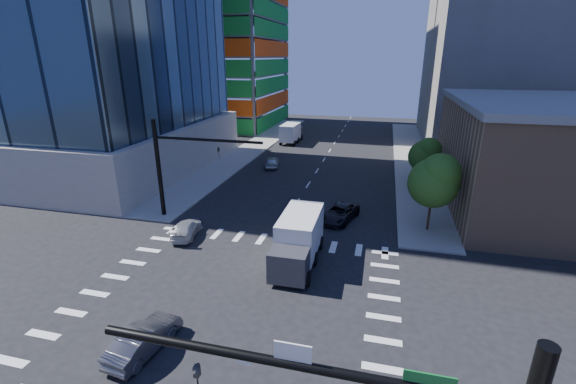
% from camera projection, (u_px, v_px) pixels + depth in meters
% --- Properties ---
extents(ground, '(160.00, 160.00, 0.00)m').
position_uv_depth(ground, '(232.00, 305.00, 23.48)').
color(ground, black).
rests_on(ground, ground).
extents(road_markings, '(20.00, 20.00, 0.01)m').
position_uv_depth(road_markings, '(232.00, 305.00, 23.48)').
color(road_markings, silver).
rests_on(road_markings, ground).
extents(sidewalk_ne, '(5.00, 60.00, 0.15)m').
position_uv_depth(sidewalk_ne, '(411.00, 158.00, 57.20)').
color(sidewalk_ne, gray).
rests_on(sidewalk_ne, ground).
extents(sidewalk_nw, '(5.00, 60.00, 0.15)m').
position_uv_depth(sidewalk_nw, '(252.00, 148.00, 62.90)').
color(sidewalk_nw, gray).
rests_on(sidewalk_nw, ground).
extents(construction_building, '(25.16, 34.50, 70.60)m').
position_uv_depth(construction_building, '(214.00, 3.00, 78.17)').
color(construction_building, slate).
rests_on(construction_building, ground).
extents(commercial_building, '(20.50, 22.50, 10.60)m').
position_uv_depth(commercial_building, '(566.00, 158.00, 36.14)').
color(commercial_building, '#987658').
rests_on(commercial_building, ground).
extents(bg_building_ne, '(24.00, 30.00, 28.00)m').
position_uv_depth(bg_building_ne, '(508.00, 58.00, 62.97)').
color(bg_building_ne, '#64605A').
rests_on(bg_building_ne, ground).
extents(signal_mast_nw, '(10.20, 0.40, 9.00)m').
position_uv_depth(signal_mast_nw, '(173.00, 161.00, 34.45)').
color(signal_mast_nw, black).
rests_on(signal_mast_nw, sidewalk_nw).
extents(tree_south, '(4.16, 4.16, 6.82)m').
position_uv_depth(tree_south, '(435.00, 180.00, 31.76)').
color(tree_south, '#382316').
rests_on(tree_south, sidewalk_ne).
extents(tree_north, '(3.54, 3.52, 5.78)m').
position_uv_depth(tree_north, '(426.00, 154.00, 42.90)').
color(tree_north, '#382316').
rests_on(tree_north, sidewalk_ne).
extents(car_nb_far, '(3.65, 5.52, 1.41)m').
position_uv_depth(car_nb_far, '(340.00, 213.00, 35.39)').
color(car_nb_far, black).
rests_on(car_nb_far, ground).
extents(car_sb_near, '(2.59, 4.67, 1.28)m').
position_uv_depth(car_sb_near, '(186.00, 229.00, 32.34)').
color(car_sb_near, silver).
rests_on(car_sb_near, ground).
extents(car_sb_mid, '(2.58, 4.54, 1.46)m').
position_uv_depth(car_sb_mid, '(272.00, 162.00, 52.42)').
color(car_sb_mid, '#B4B8BC').
rests_on(car_sb_mid, ground).
extents(car_sb_cross, '(2.12, 4.60, 1.46)m').
position_uv_depth(car_sb_cross, '(144.00, 339.00, 19.61)').
color(car_sb_cross, '#4F4F54').
rests_on(car_sb_cross, ground).
extents(box_truck_near, '(2.91, 6.73, 3.52)m').
position_uv_depth(box_truck_near, '(297.00, 245.00, 27.58)').
color(box_truck_near, black).
rests_on(box_truck_near, ground).
extents(box_truck_far, '(2.94, 6.48, 3.36)m').
position_uv_depth(box_truck_far, '(292.00, 134.00, 67.31)').
color(box_truck_far, black).
rests_on(box_truck_far, ground).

